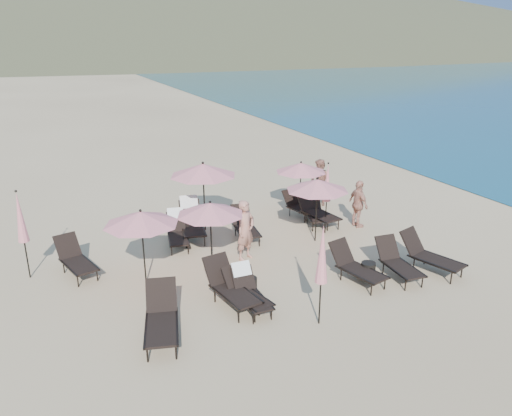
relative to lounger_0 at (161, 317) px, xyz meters
name	(u,v)px	position (x,y,z in m)	size (l,w,h in m)	color
ground	(321,285)	(4.47, 0.62, -0.50)	(800.00, 800.00, 0.00)	#D6BA8C
lounger_0	(161,317)	(0.00, 0.00, 0.00)	(1.16, 1.97, 1.06)	black
lounger_1	(230,286)	(1.90, 0.71, -0.01)	(0.97, 1.91, 1.05)	black
lounger_2	(249,290)	(2.28, 0.40, -0.04)	(0.59, 1.54, 0.95)	black
lounger_3	(356,266)	(5.42, 0.42, -0.04)	(1.00, 1.80, 0.98)	black
lounger_4	(398,261)	(6.63, 0.17, -0.05)	(0.78, 1.72, 0.96)	black
lounger_5	(429,254)	(7.69, 0.10, -0.01)	(1.19, 1.94, 1.05)	black
lounger_6	(75,259)	(-1.40, 4.02, -0.04)	(1.06, 1.80, 0.97)	black
lounger_7	(177,230)	(1.74, 4.84, -0.01)	(0.91, 1.71, 1.02)	black
lounger_8	(191,220)	(2.37, 5.33, 0.07)	(1.04, 1.99, 1.18)	black
lounger_9	(245,225)	(3.90, 4.42, -0.05)	(0.87, 1.74, 0.96)	black
lounger_10	(316,210)	(6.70, 4.59, 0.00)	(0.92, 1.92, 1.06)	black
lounger_11	(315,211)	(6.68, 4.64, -0.05)	(1.08, 1.76, 0.95)	black
lounger_12	(299,206)	(6.49, 5.44, -0.08)	(0.88, 1.63, 0.89)	black
lounger_13	(246,292)	(2.20, 0.43, -0.09)	(0.87, 1.61, 0.88)	black
umbrella_open_0	(141,218)	(0.23, 2.66, 1.37)	(1.96, 1.96, 2.11)	black
umbrella_open_1	(210,209)	(2.15, 2.76, 1.31)	(1.90, 1.90, 2.04)	black
umbrella_open_2	(317,185)	(5.87, 3.26, 1.39)	(1.99, 1.99, 2.14)	black
umbrella_open_3	(203,170)	(2.94, 5.65, 1.62)	(2.23, 2.23, 2.40)	black
umbrella_open_4	(301,167)	(6.68, 5.73, 1.27)	(1.86, 1.86, 2.00)	black
umbrella_closed_0	(322,255)	(3.44, -0.98, 1.25)	(0.29, 0.29, 2.52)	black
umbrella_closed_1	(327,183)	(6.74, 4.03, 1.14)	(0.27, 0.27, 2.35)	black
umbrella_closed_2	(20,218)	(-2.61, 4.31, 1.26)	(0.30, 0.30, 2.53)	black
side_table_0	(249,286)	(2.52, 0.96, -0.27)	(0.41, 0.41, 0.46)	black
side_table_1	(368,270)	(5.85, 0.42, -0.27)	(0.40, 0.40, 0.46)	black
beachgoer_a	(246,230)	(3.29, 2.96, 0.41)	(0.66, 0.44, 1.82)	tan
beachgoer_b	(320,183)	(7.87, 6.30, 0.40)	(0.87, 0.68, 1.80)	#A56955
beachgoer_c	(358,204)	(7.84, 3.73, 0.33)	(0.97, 0.40, 1.66)	tan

